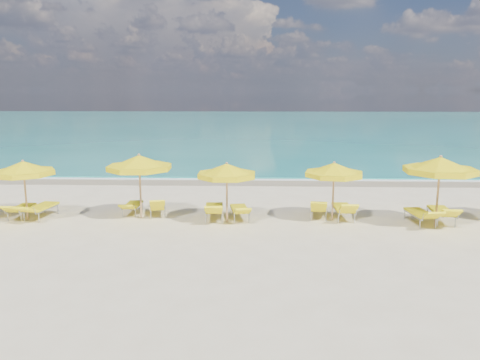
{
  "coord_description": "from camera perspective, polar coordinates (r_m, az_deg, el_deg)",
  "views": [
    {
      "loc": [
        0.62,
        -16.7,
        4.69
      ],
      "look_at": [
        0.0,
        1.5,
        1.2
      ],
      "focal_mm": 35.0,
      "sensor_mm": 36.0,
      "label": 1
    }
  ],
  "objects": [
    {
      "name": "foam_line",
      "position": [
        25.34,
        0.52,
        0.19
      ],
      "size": [
        120.0,
        1.2,
        0.03
      ],
      "primitive_type": "cube",
      "color": "white",
      "rests_on": "ground"
    },
    {
      "name": "lounger_1_right",
      "position": [
        19.03,
        -23.12,
        -3.58
      ],
      "size": [
        0.9,
        2.08,
        0.74
      ],
      "rotation": [
        0.0,
        0.0,
        -0.13
      ],
      "color": "#A5A8AD",
      "rests_on": "ground"
    },
    {
      "name": "lounger_3_left",
      "position": [
        17.35,
        -3.17,
        -4.02
      ],
      "size": [
        0.79,
        2.04,
        0.82
      ],
      "rotation": [
        0.0,
        0.0,
        0.07
      ],
      "color": "#A5A8AD",
      "rests_on": "ground"
    },
    {
      "name": "ground_plane",
      "position": [
        17.35,
        -0.17,
        -4.83
      ],
      "size": [
        120.0,
        120.0,
        0.0
      ],
      "primitive_type": "plane",
      "color": "beige"
    },
    {
      "name": "lounger_3_right",
      "position": [
        17.36,
        -0.03,
        -4.08
      ],
      "size": [
        0.88,
        1.9,
        0.7
      ],
      "rotation": [
        0.0,
        0.0,
        0.16
      ],
      "color": "#A5A8AD",
      "rests_on": "ground"
    },
    {
      "name": "lounger_1_left",
      "position": [
        19.46,
        -25.09,
        -3.52
      ],
      "size": [
        0.59,
        1.72,
        0.69
      ],
      "rotation": [
        0.0,
        0.0,
        0.01
      ],
      "color": "#A5A8AD",
      "rests_on": "ground"
    },
    {
      "name": "umbrella_3",
      "position": [
        16.63,
        -1.63,
        1.1
      ],
      "size": [
        2.83,
        2.83,
        2.2
      ],
      "rotation": [
        0.0,
        0.0,
        -0.39
      ],
      "color": "tan",
      "rests_on": "ground"
    },
    {
      "name": "lounger_4_left",
      "position": [
        17.89,
        9.52,
        -3.75
      ],
      "size": [
        0.82,
        1.86,
        0.85
      ],
      "rotation": [
        0.0,
        0.0,
        -0.12
      ],
      "color": "#A5A8AD",
      "rests_on": "ground"
    },
    {
      "name": "lounger_2_left",
      "position": [
        18.57,
        -12.96,
        -3.43
      ],
      "size": [
        0.56,
        1.69,
        0.62
      ],
      "rotation": [
        0.0,
        0.0,
        0.0
      ],
      "color": "#A5A8AD",
      "rests_on": "ground"
    },
    {
      "name": "lounger_5_right",
      "position": [
        18.39,
        23.34,
        -4.06
      ],
      "size": [
        0.83,
        2.07,
        0.81
      ],
      "rotation": [
        0.0,
        0.0,
        -0.09
      ],
      "color": "#A5A8AD",
      "rests_on": "ground"
    },
    {
      "name": "lounger_5_left",
      "position": [
        17.89,
        21.14,
        -4.33
      ],
      "size": [
        0.83,
        1.99,
        0.77
      ],
      "rotation": [
        0.0,
        0.0,
        0.11
      ],
      "color": "#A5A8AD",
      "rests_on": "ground"
    },
    {
      "name": "ocean",
      "position": [
        64.87,
        1.41,
        6.71
      ],
      "size": [
        120.0,
        80.0,
        0.3
      ],
      "primitive_type": "cube",
      "color": "#167E77",
      "rests_on": "ground"
    },
    {
      "name": "whitecap_far",
      "position": [
        41.62,
        12.19,
        4.14
      ],
      "size": [
        18.0,
        0.3,
        0.05
      ],
      "primitive_type": "cube",
      "color": "white",
      "rests_on": "ground"
    },
    {
      "name": "umbrella_1",
      "position": [
        18.62,
        -24.9,
        1.26
      ],
      "size": [
        2.49,
        2.49,
        2.24
      ],
      "rotation": [
        0.0,
        0.0,
        0.13
      ],
      "color": "tan",
      "rests_on": "ground"
    },
    {
      "name": "umbrella_2",
      "position": [
        17.52,
        -12.18,
        2.01
      ],
      "size": [
        3.08,
        3.08,
        2.43
      ],
      "rotation": [
        0.0,
        0.0,
        -0.35
      ],
      "color": "tan",
      "rests_on": "ground"
    },
    {
      "name": "wet_sand_band",
      "position": [
        24.56,
        0.47,
        -0.16
      ],
      "size": [
        120.0,
        2.6,
        0.01
      ],
      "primitive_type": "cube",
      "color": "tan",
      "rests_on": "ground"
    },
    {
      "name": "umbrella_4",
      "position": [
        17.22,
        11.39,
        1.19
      ],
      "size": [
        2.51,
        2.51,
        2.18
      ],
      "rotation": [
        0.0,
        0.0,
        0.18
      ],
      "color": "tan",
      "rests_on": "ground"
    },
    {
      "name": "lounger_4_right",
      "position": [
        17.8,
        12.47,
        -3.9
      ],
      "size": [
        0.69,
        1.93,
        0.84
      ],
      "rotation": [
        0.0,
        0.0,
        0.02
      ],
      "color": "#A5A8AD",
      "rests_on": "ground"
    },
    {
      "name": "whitecap_near",
      "position": [
        34.66,
        -9.09,
        2.94
      ],
      "size": [
        14.0,
        0.36,
        0.05
      ],
      "primitive_type": "cube",
      "color": "white",
      "rests_on": "ground"
    },
    {
      "name": "lounger_2_right",
      "position": [
        18.17,
        -9.98,
        -3.58
      ],
      "size": [
        0.87,
        1.73,
        0.82
      ],
      "rotation": [
        0.0,
        0.0,
        0.19
      ],
      "color": "#A5A8AD",
      "rests_on": "ground"
    },
    {
      "name": "umbrella_5",
      "position": [
        17.51,
        23.21,
        1.6
      ],
      "size": [
        3.11,
        3.11,
        2.51
      ],
      "rotation": [
        0.0,
        0.0,
        0.3
      ],
      "color": "tan",
      "rests_on": "ground"
    }
  ]
}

